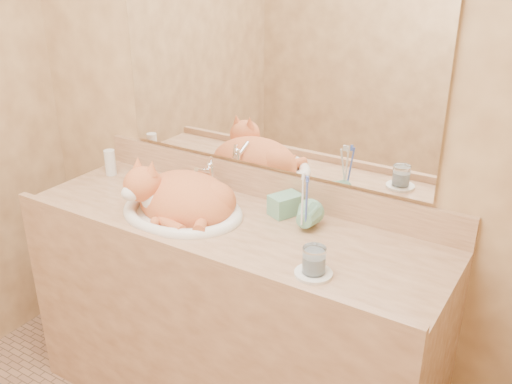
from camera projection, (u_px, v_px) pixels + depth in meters
The scene contains 12 objects.
wall_back at pixel (268, 98), 2.10m from camera, with size 2.40×0.02×2.50m, color #976D44.
vanity_counter at pixel (230, 321), 2.22m from camera, with size 1.60×0.55×0.85m, color #8E5E3F, non-canonical shape.
mirror at pixel (267, 61), 2.04m from camera, with size 1.30×0.02×0.80m, color white.
sink_basin at pixel (182, 196), 2.10m from camera, with size 0.47×0.39×0.15m, color white, non-canonical shape.
faucet at pixel (210, 178), 2.24m from camera, with size 0.04×0.11×0.16m, color white, non-canonical shape.
cat at pixel (180, 196), 2.12m from camera, with size 0.40×0.33×0.22m, color #C7592D, non-canonical shape.
soap_dispenser at pixel (273, 196), 2.06m from camera, with size 0.08×0.08×0.17m, color #6AAA8A.
toothbrush_cup at pixel (304, 222), 1.96m from camera, with size 0.10×0.10×0.09m, color #6AAA8A.
toothbrushes at pixel (305, 199), 1.93m from camera, with size 0.04×0.04×0.23m, color silver, non-canonical shape.
saucer at pixel (313, 273), 1.74m from camera, with size 0.12×0.12×0.01m, color white.
water_glass at pixel (314, 260), 1.72m from camera, with size 0.07×0.07×0.08m, color white.
lotion_bottle at pixel (110, 163), 2.46m from camera, with size 0.05×0.05×0.11m, color silver.
Camera 1 is at (1.06, -0.77, 1.79)m, focal length 40.00 mm.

